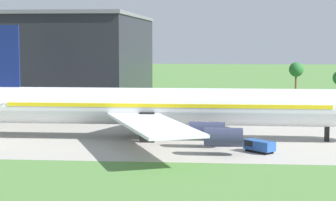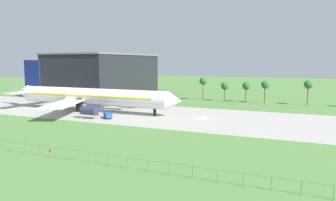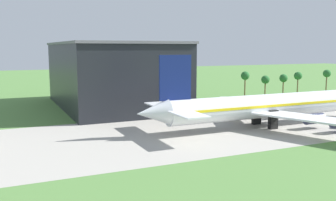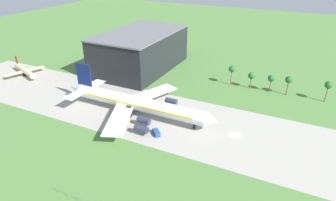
{
  "view_description": "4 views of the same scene",
  "coord_description": "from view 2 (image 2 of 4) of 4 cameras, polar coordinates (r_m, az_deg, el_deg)",
  "views": [
    {
      "loc": [
        -34.04,
        -103.58,
        16.94
      ],
      "look_at": [
        -42.96,
        -2.57,
        6.54
      ],
      "focal_mm": 65.0,
      "sensor_mm": 36.0,
      "label": 1
    },
    {
      "loc": [
        32.82,
        -102.31,
        18.48
      ],
      "look_at": [
        -11.62,
        -2.57,
        5.54
      ],
      "focal_mm": 35.0,
      "sensor_mm": 36.0,
      "label": 2
    },
    {
      "loc": [
        -109.84,
        -81.0,
        20.71
      ],
      "look_at": [
        -74.3,
        -2.57,
        8.64
      ],
      "focal_mm": 40.0,
      "sensor_mm": 36.0,
      "label": 3
    },
    {
      "loc": [
        20.33,
        -101.52,
        65.19
      ],
      "look_at": [
        -32.42,
        5.0,
        6.0
      ],
      "focal_mm": 32.0,
      "sensor_mm": 36.0,
      "label": 4
    }
  ],
  "objects": [
    {
      "name": "ground_plane",
      "position": [
        109.02,
        6.15,
        -3.04
      ],
      "size": [
        600.0,
        600.0,
        0.0
      ],
      "primitive_type": "plane",
      "color": "#517F3D"
    },
    {
      "name": "palm_tree_row",
      "position": [
        152.26,
        16.43,
        2.47
      ],
      "size": [
        68.52,
        3.6,
        11.09
      ],
      "color": "brown",
      "rests_on": "ground_plane"
    },
    {
      "name": "taxiway_strip",
      "position": [
        109.02,
        6.15,
        -3.04
      ],
      "size": [
        320.0,
        44.0,
        0.02
      ],
      "color": "#A8A399",
      "rests_on": "ground_plane"
    },
    {
      "name": "no_stopping_sign",
      "position": [
        68.02,
        -19.87,
        -8.5
      ],
      "size": [
        0.44,
        0.08,
        1.68
      ],
      "color": "gray",
      "rests_on": "ground_plane"
    },
    {
      "name": "jet_airliner",
      "position": [
        126.72,
        -13.61,
        0.68
      ],
      "size": [
        75.4,
        54.43,
        19.18
      ],
      "color": "white",
      "rests_on": "ground_plane"
    },
    {
      "name": "baggage_tug",
      "position": [
        109.35,
        -10.46,
        -2.55
      ],
      "size": [
        4.77,
        4.7,
        1.82
      ],
      "color": "black",
      "rests_on": "ground_plane"
    },
    {
      "name": "perimeter_fence",
      "position": [
        60.04,
        -10.44,
        -9.83
      ],
      "size": [
        80.1,
        0.1,
        2.1
      ],
      "color": "slate",
      "rests_on": "ground_plane"
    },
    {
      "name": "terminal_building",
      "position": [
        184.77,
        -10.94,
        4.44
      ],
      "size": [
        36.72,
        61.2,
        22.78
      ],
      "color": "black",
      "rests_on": "ground_plane"
    }
  ]
}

